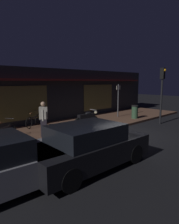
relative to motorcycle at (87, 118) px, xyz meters
name	(u,v)px	position (x,y,z in m)	size (l,w,h in m)	color
ground_plane	(125,134)	(0.72, -2.18, -0.65)	(60.00, 60.00, 0.00)	black
sidewalk_slab	(86,124)	(0.72, 0.82, -0.57)	(18.00, 4.00, 0.15)	brown
storefront_building	(55,94)	(0.72, 4.21, 1.16)	(18.00, 3.30, 3.60)	black
motorcycle	(87,118)	(0.00, 0.00, 0.00)	(1.70, 0.55, 0.97)	black
bicycle_parked	(34,121)	(-2.18, 2.19, -0.14)	(1.44, 0.90, 0.91)	black
bicycle_extra	(5,132)	(-4.42, 0.68, -0.14)	(1.41, 0.95, 0.91)	black
person_photographer	(44,118)	(-2.87, -0.07, 0.38)	(0.44, 0.55, 1.67)	#28232D
sign_post	(118,98)	(4.00, 0.88, 0.86)	(0.44, 0.09, 2.40)	#47474C
trash_bin	(135,112)	(4.29, -0.40, -0.03)	(0.48, 0.48, 0.93)	#2D4C33
traffic_light_pole	(162,86)	(4.48, -2.23, 1.83)	(0.24, 0.33, 3.60)	black
parked_car_far	(89,146)	(-3.47, -3.78, 0.06)	(4.16, 1.91, 1.42)	black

